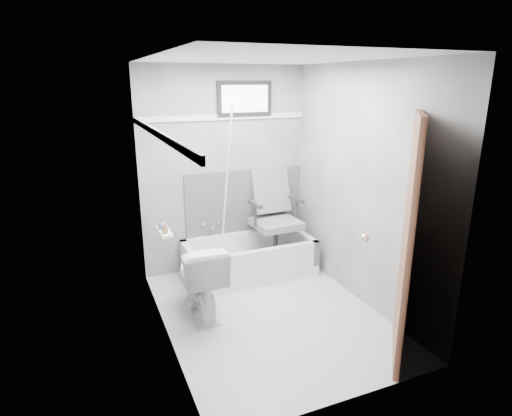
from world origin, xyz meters
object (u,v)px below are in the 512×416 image
door (462,251)px  toilet (200,279)px  office_chair (276,217)px  soap_bottle_a (165,228)px  soap_bottle_b (162,224)px  bathtub (249,257)px

door → toilet: bearing=135.6°
office_chair → soap_bottle_a: bearing=-154.5°
door → soap_bottle_a: (-1.92, 1.49, -0.03)m
toilet → soap_bottle_a: size_ratio=8.01×
office_chair → soap_bottle_a: (-1.46, -0.76, 0.31)m
soap_bottle_a → soap_bottle_b: 0.14m
office_chair → door: (0.46, -2.25, 0.34)m
bathtub → toilet: size_ratio=1.98×
bathtub → door: door is taller
toilet → soap_bottle_b: soap_bottle_b is taller
office_chair → soap_bottle_b: (-1.46, -0.62, 0.30)m
office_chair → toilet: size_ratio=1.42×
toilet → soap_bottle_b: 0.67m
office_chair → soap_bottle_b: size_ratio=11.50×
bathtub → soap_bottle_a: 1.52m
door → soap_bottle_a: size_ratio=21.15×
bathtub → soap_bottle_a: size_ratio=15.86×
door → soap_bottle_b: door is taller
bathtub → office_chair: size_ratio=1.39×
toilet → soap_bottle_b: size_ratio=8.07×
soap_bottle_a → soap_bottle_b: soap_bottle_a is taller
soap_bottle_a → door: bearing=-37.8°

